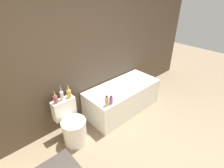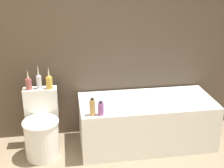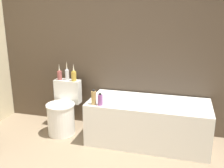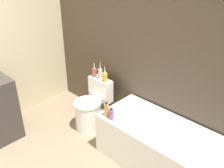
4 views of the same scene
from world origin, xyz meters
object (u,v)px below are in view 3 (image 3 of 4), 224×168
shampoo_bottle_short (100,100)px  vase_gold (60,74)px  bathtub (148,122)px  vase_silver (67,74)px  toilet (63,112)px  vase_bronze (74,75)px  shampoo_bottle_tall (94,98)px

shampoo_bottle_short → vase_gold: bearing=150.2°
shampoo_bottle_short → bathtub: bearing=26.1°
vase_silver → vase_gold: bearing=-174.4°
toilet → vase_bronze: (0.11, 0.18, 0.50)m
vase_silver → shampoo_bottle_tall: bearing=-38.1°
bathtub → shampoo_bottle_short: (-0.56, -0.27, 0.34)m
vase_gold → vase_silver: bearing=5.6°
vase_silver → vase_bronze: size_ratio=1.10×
vase_gold → shampoo_bottle_tall: vase_gold is taller
toilet → shampoo_bottle_short: size_ratio=4.66×
shampoo_bottle_tall → vase_bronze: bearing=136.9°
toilet → bathtub: bearing=1.9°
vase_bronze → shampoo_bottle_short: bearing=-38.6°
shampoo_bottle_short → shampoo_bottle_tall: bearing=174.9°
vase_gold → bathtub: bearing=-6.6°
toilet → vase_gold: vase_gold is taller
bathtub → vase_gold: size_ratio=6.72×
toilet → shampoo_bottle_short: 0.75m
toilet → shampoo_bottle_tall: (0.55, -0.23, 0.35)m
vase_gold → shampoo_bottle_short: (0.74, -0.43, -0.16)m
vase_silver → shampoo_bottle_tall: (0.55, -0.43, -0.16)m
vase_gold → vase_silver: 0.11m
vase_bronze → vase_silver: bearing=169.0°
vase_silver → shampoo_bottle_tall: 0.71m
vase_gold → vase_silver: (0.11, 0.01, 0.02)m
vase_gold → shampoo_bottle_short: 0.87m
vase_silver → vase_bronze: bearing=-11.0°
bathtub → vase_bronze: (-1.08, 0.14, 0.52)m
bathtub → shampoo_bottle_tall: bearing=-157.5°
bathtub → vase_silver: bearing=172.3°
shampoo_bottle_short → vase_bronze: bearing=141.4°
bathtub → vase_silver: vase_silver is taller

